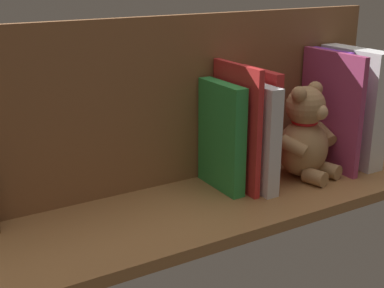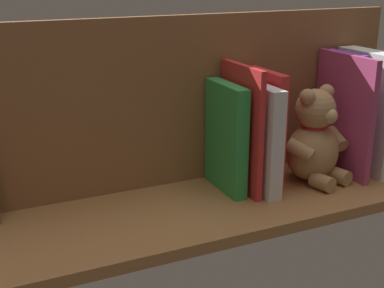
# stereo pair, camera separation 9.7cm
# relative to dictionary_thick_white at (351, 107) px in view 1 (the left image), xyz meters

# --- Properties ---
(ground_plane) EXTENTS (1.06, 0.29, 0.02)m
(ground_plane) POSITION_rel_dictionary_thick_white_xyz_m (0.43, 0.02, -0.14)
(ground_plane) COLOR #9E6B3D
(shelf_back_panel) EXTENTS (1.06, 0.02, 0.34)m
(shelf_back_panel) POSITION_rel_dictionary_thick_white_xyz_m (0.43, -0.10, 0.04)
(shelf_back_panel) COLOR #8E5C38
(shelf_back_panel) RESTS_ON ground_plane
(dictionary_thick_white) EXTENTS (0.05, 0.17, 0.26)m
(dictionary_thick_white) POSITION_rel_dictionary_thick_white_xyz_m (0.00, 0.00, 0.00)
(dictionary_thick_white) COLOR white
(dictionary_thick_white) RESTS_ON ground_plane
(book_0) EXTENTS (0.03, 0.12, 0.26)m
(book_0) POSITION_rel_dictionary_thick_white_xyz_m (0.04, -0.03, -0.00)
(book_0) COLOR purple
(book_0) RESTS_ON ground_plane
(book_1) EXTENTS (0.01, 0.18, 0.26)m
(book_1) POSITION_rel_dictionary_thick_white_xyz_m (0.07, 0.00, -0.00)
(book_1) COLOR #B23F72
(book_1) RESTS_ON ground_plane
(teddy_bear) EXTENTS (0.16, 0.15, 0.20)m
(teddy_bear) POSITION_rel_dictionary_thick_white_xyz_m (0.15, 0.01, -0.04)
(teddy_bear) COLOR tan
(teddy_bear) RESTS_ON ground_plane
(book_2) EXTENTS (0.02, 0.13, 0.24)m
(book_2) POSITION_rel_dictionary_thick_white_xyz_m (0.25, -0.02, -0.01)
(book_2) COLOR red
(book_2) RESTS_ON ground_plane
(book_3) EXTENTS (0.03, 0.17, 0.22)m
(book_3) POSITION_rel_dictionary_thick_white_xyz_m (0.28, -0.00, -0.02)
(book_3) COLOR silver
(book_3) RESTS_ON ground_plane
(book_4) EXTENTS (0.01, 0.15, 0.25)m
(book_4) POSITION_rel_dictionary_thick_white_xyz_m (0.31, -0.01, -0.00)
(book_4) COLOR red
(book_4) RESTS_ON ground_plane
(book_5) EXTENTS (0.03, 0.13, 0.22)m
(book_5) POSITION_rel_dictionary_thick_white_xyz_m (0.34, -0.02, -0.02)
(book_5) COLOR green
(book_5) RESTS_ON ground_plane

